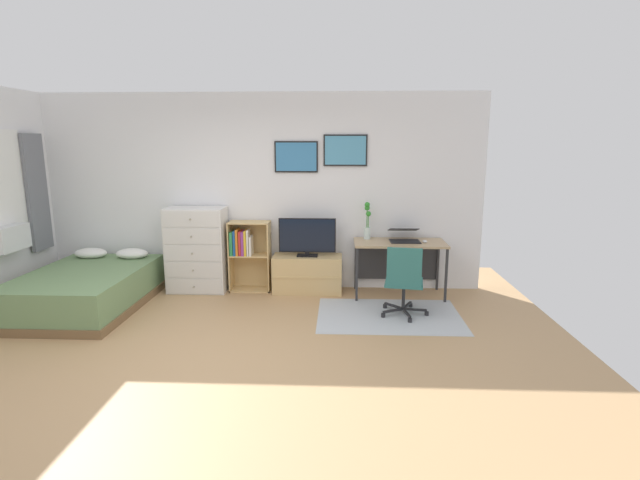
{
  "coord_description": "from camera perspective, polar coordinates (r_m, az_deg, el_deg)",
  "views": [
    {
      "loc": [
        1.11,
        -4.17,
        2.02
      ],
      "look_at": [
        0.86,
        1.5,
        0.87
      ],
      "focal_mm": 26.79,
      "sensor_mm": 36.0,
      "label": 1
    }
  ],
  "objects": [
    {
      "name": "bed",
      "position": [
        6.65,
        -26.09,
        -5.25
      ],
      "size": [
        1.34,
        1.95,
        0.6
      ],
      "rotation": [
        0.0,
        0.0,
        -0.0
      ],
      "color": "brown",
      "rests_on": "ground_plane"
    },
    {
      "name": "desk",
      "position": [
        6.53,
        9.39,
        -1.22
      ],
      "size": [
        1.2,
        0.6,
        0.74
      ],
      "color": "tan",
      "rests_on": "ground_plane"
    },
    {
      "name": "wall_back_with_posters",
      "position": [
        6.73,
        -6.92,
        5.72
      ],
      "size": [
        6.12,
        0.09,
        2.7
      ],
      "color": "white",
      "rests_on": "ground_plane"
    },
    {
      "name": "computer_mouse",
      "position": [
        6.43,
        12.42,
        -0.16
      ],
      "size": [
        0.06,
        0.1,
        0.03
      ],
      "primitive_type": "ellipsoid",
      "color": "silver",
      "rests_on": "desk"
    },
    {
      "name": "dresser",
      "position": [
        6.78,
        -14.48,
        -1.15
      ],
      "size": [
        0.8,
        0.46,
        1.17
      ],
      "color": "silver",
      "rests_on": "ground_plane"
    },
    {
      "name": "bookshelf",
      "position": [
        6.69,
        -8.77,
        -1.24
      ],
      "size": [
        0.56,
        0.3,
        0.97
      ],
      "color": "tan",
      "rests_on": "ground_plane"
    },
    {
      "name": "ground_plane",
      "position": [
        4.77,
        -11.5,
        -13.88
      ],
      "size": [
        7.2,
        7.2,
        0.0
      ],
      "primitive_type": "plane",
      "color": "tan"
    },
    {
      "name": "bamboo_vase",
      "position": [
        6.51,
        5.67,
        2.11
      ],
      "size": [
        0.09,
        0.09,
        0.51
      ],
      "color": "silver",
      "rests_on": "desk"
    },
    {
      "name": "television",
      "position": [
        6.46,
        -1.54,
        0.3
      ],
      "size": [
        0.77,
        0.16,
        0.52
      ],
      "color": "black",
      "rests_on": "tv_stand"
    },
    {
      "name": "area_rug",
      "position": [
        5.83,
        8.24,
        -8.9
      ],
      "size": [
        1.7,
        1.2,
        0.01
      ],
      "primitive_type": "cube",
      "color": "#B2B7BC",
      "rests_on": "ground_plane"
    },
    {
      "name": "laptop",
      "position": [
        6.49,
        10.02,
        0.5
      ],
      "size": [
        0.4,
        0.43,
        0.17
      ],
      "rotation": [
        0.0,
        0.0,
        0.03
      ],
      "color": "black",
      "rests_on": "desk"
    },
    {
      "name": "office_chair",
      "position": [
        5.69,
        10.0,
        -4.68
      ],
      "size": [
        0.58,
        0.58,
        0.86
      ],
      "rotation": [
        0.0,
        0.0,
        -0.15
      ],
      "color": "#232326",
      "rests_on": "ground_plane"
    },
    {
      "name": "tv_stand",
      "position": [
        6.6,
        -1.5,
        -4.06
      ],
      "size": [
        0.94,
        0.41,
        0.51
      ],
      "color": "tan",
      "rests_on": "ground_plane"
    }
  ]
}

